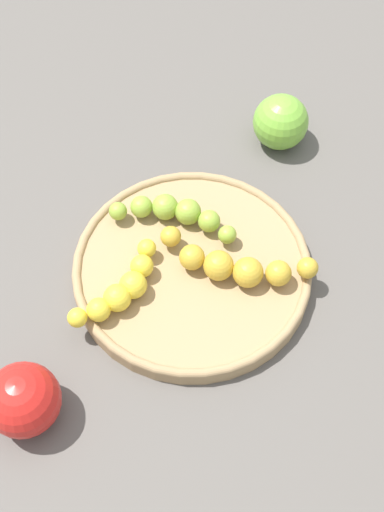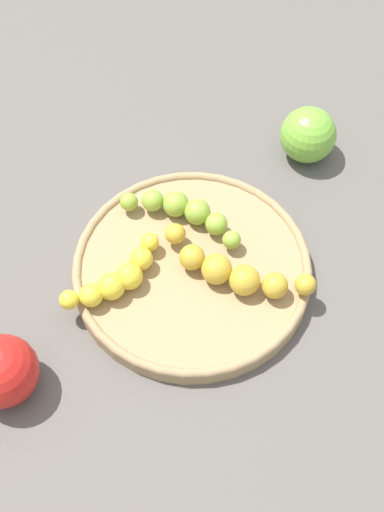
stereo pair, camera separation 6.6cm
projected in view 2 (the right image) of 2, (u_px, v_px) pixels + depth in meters
The scene contains 7 objects.
ground_plane at pixel (192, 274), 0.76m from camera, with size 2.40×2.40×0.00m, color #56514C.
fruit_bowl at pixel (192, 269), 0.75m from camera, with size 0.26×0.26×0.02m.
banana_spotted at pixel (233, 270), 0.72m from camera, with size 0.13×0.13×0.03m.
banana_green at pixel (185, 211), 0.76m from camera, with size 0.11×0.11×0.03m.
banana_yellow at pixel (117, 277), 0.72m from camera, with size 0.12×0.07×0.03m.
apple_red at pixel (2, 371), 0.66m from camera, with size 0.07×0.07×0.07m, color red.
apple_green at pixel (308, 135), 0.83m from camera, with size 0.07×0.07×0.07m, color #72B238.
Camera 2 is at (-0.12, -0.37, 0.65)m, focal length 48.27 mm.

